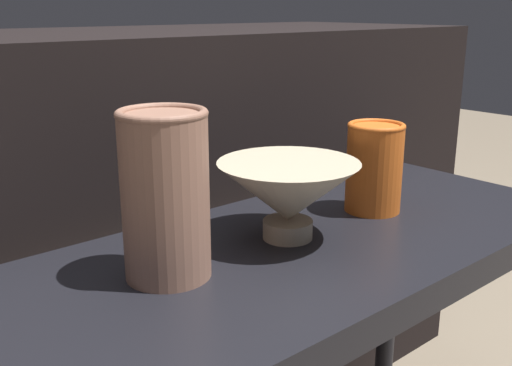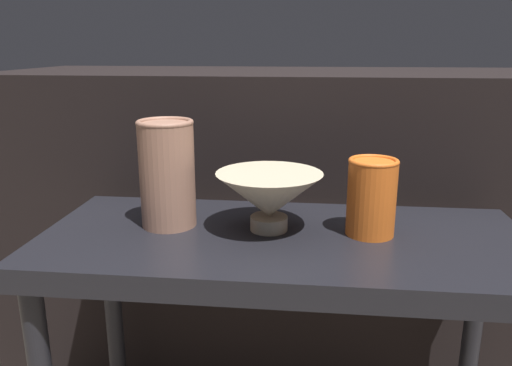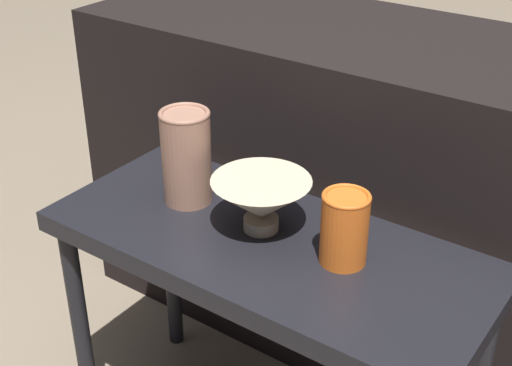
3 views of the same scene
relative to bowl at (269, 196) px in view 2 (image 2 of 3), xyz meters
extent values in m
cube|color=black|center=(0.03, -0.02, -0.08)|extent=(0.82, 0.36, 0.04)
cylinder|color=black|center=(-0.35, 0.12, -0.35)|extent=(0.04, 0.04, 0.49)
cylinder|color=black|center=(0.40, 0.12, -0.35)|extent=(0.04, 0.04, 0.49)
cube|color=black|center=(0.03, 0.46, -0.20)|extent=(1.45, 0.50, 0.78)
cylinder|color=#C1B293|center=(0.00, 0.00, -0.05)|extent=(0.06, 0.06, 0.02)
cone|color=#C1B293|center=(0.00, 0.00, 0.00)|extent=(0.18, 0.18, 0.08)
cylinder|color=#996B56|center=(-0.18, 0.01, 0.03)|extent=(0.10, 0.10, 0.18)
torus|color=#996B56|center=(-0.18, 0.01, 0.12)|extent=(0.10, 0.10, 0.01)
cylinder|color=orange|center=(0.17, 0.00, 0.00)|extent=(0.08, 0.08, 0.13)
torus|color=orange|center=(0.17, 0.00, 0.07)|extent=(0.08, 0.08, 0.01)
camera|label=1|loc=(-0.51, -0.52, 0.23)|focal=42.00mm
camera|label=2|loc=(0.07, -0.81, 0.25)|focal=35.00mm
camera|label=3|loc=(0.63, -0.91, 0.65)|focal=50.00mm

